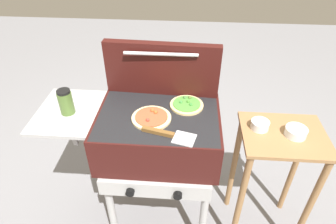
# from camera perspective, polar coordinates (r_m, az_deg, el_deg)

# --- Properties ---
(ground_plane) EXTENTS (8.00, 8.00, 0.00)m
(ground_plane) POSITION_cam_1_polar(r_m,az_deg,el_deg) (2.16, -1.40, -19.88)
(ground_plane) COLOR gray
(grill) EXTENTS (0.96, 0.53, 0.90)m
(grill) POSITION_cam_1_polar(r_m,az_deg,el_deg) (1.59, -2.33, -4.74)
(grill) COLOR #38110F
(grill) RESTS_ON ground_plane
(grill_lid_open) EXTENTS (0.63, 0.09, 0.30)m
(grill_lid_open) POSITION_cam_1_polar(r_m,az_deg,el_deg) (1.60, -1.21, 8.48)
(grill_lid_open) COLOR #38110F
(grill_lid_open) RESTS_ON grill
(pizza_pepperoni) EXTENTS (0.20, 0.20, 0.03)m
(pizza_pepperoni) POSITION_cam_1_polar(r_m,az_deg,el_deg) (1.47, -3.28, -1.09)
(pizza_pepperoni) COLOR beige
(pizza_pepperoni) RESTS_ON grill
(pizza_veggie) EXTENTS (0.18, 0.18, 0.03)m
(pizza_veggie) POSITION_cam_1_polar(r_m,az_deg,el_deg) (1.56, 3.69, 1.48)
(pizza_veggie) COLOR #E0C17F
(pizza_veggie) RESTS_ON grill
(sauce_jar) EXTENTS (0.07, 0.07, 0.14)m
(sauce_jar) POSITION_cam_1_polar(r_m,az_deg,el_deg) (1.56, -19.46, 1.89)
(sauce_jar) COLOR #4C6B2D
(sauce_jar) RESTS_ON grill
(spatula) EXTENTS (0.27, 0.12, 0.02)m
(spatula) POSITION_cam_1_polar(r_m,az_deg,el_deg) (1.36, 0.14, -4.47)
(spatula) COLOR #B7BABF
(spatula) RESTS_ON grill
(prep_table) EXTENTS (0.44, 0.36, 0.81)m
(prep_table) POSITION_cam_1_polar(r_m,az_deg,el_deg) (1.79, 20.22, -9.87)
(prep_table) COLOR olive
(prep_table) RESTS_ON ground_plane
(topping_bowl_near) EXTENTS (0.10, 0.10, 0.04)m
(topping_bowl_near) POSITION_cam_1_polar(r_m,az_deg,el_deg) (1.61, 17.61, -2.47)
(topping_bowl_near) COLOR silver
(topping_bowl_near) RESTS_ON prep_table
(topping_bowl_far) EXTENTS (0.11, 0.11, 0.04)m
(topping_bowl_far) POSITION_cam_1_polar(r_m,az_deg,el_deg) (1.63, 23.84, -3.64)
(topping_bowl_far) COLOR silver
(topping_bowl_far) RESTS_ON prep_table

